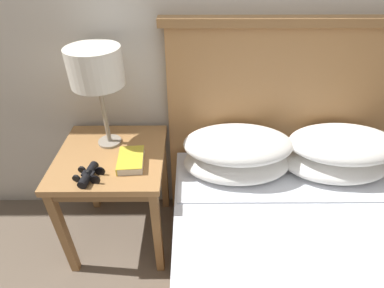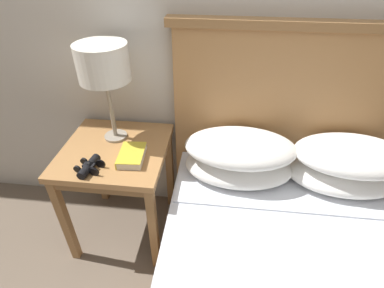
{
  "view_description": "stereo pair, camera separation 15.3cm",
  "coord_description": "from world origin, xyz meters",
  "px_view_note": "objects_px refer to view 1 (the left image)",
  "views": [
    {
      "loc": [
        -0.23,
        -0.65,
        1.66
      ],
      "look_at": [
        -0.22,
        0.6,
        0.77
      ],
      "focal_mm": 28.0,
      "sensor_mm": 36.0,
      "label": 1
    },
    {
      "loc": [
        -0.08,
        -0.64,
        1.66
      ],
      "look_at": [
        -0.22,
        0.6,
        0.77
      ],
      "focal_mm": 28.0,
      "sensor_mm": 36.0,
      "label": 2
    }
  ],
  "objects_px": {
    "table_lamp": "(96,69)",
    "binoculars_pair": "(89,175)",
    "bed": "(306,275)",
    "nightstand": "(113,167)",
    "book_on_nightstand": "(130,160)"
  },
  "relations": [
    {
      "from": "table_lamp",
      "to": "binoculars_pair",
      "type": "bearing_deg",
      "value": -96.69
    },
    {
      "from": "bed",
      "to": "table_lamp",
      "type": "height_order",
      "value": "bed"
    },
    {
      "from": "bed",
      "to": "binoculars_pair",
      "type": "bearing_deg",
      "value": 163.61
    },
    {
      "from": "nightstand",
      "to": "table_lamp",
      "type": "xyz_separation_m",
      "value": [
        -0.02,
        0.11,
        0.53
      ]
    },
    {
      "from": "nightstand",
      "to": "bed",
      "type": "distance_m",
      "value": 1.14
    },
    {
      "from": "nightstand",
      "to": "bed",
      "type": "height_order",
      "value": "bed"
    },
    {
      "from": "nightstand",
      "to": "book_on_nightstand",
      "type": "height_order",
      "value": "book_on_nightstand"
    },
    {
      "from": "table_lamp",
      "to": "book_on_nightstand",
      "type": "height_order",
      "value": "table_lamp"
    },
    {
      "from": "bed",
      "to": "book_on_nightstand",
      "type": "bearing_deg",
      "value": 153.95
    },
    {
      "from": "bed",
      "to": "book_on_nightstand",
      "type": "xyz_separation_m",
      "value": [
        -0.86,
        0.42,
        0.37
      ]
    },
    {
      "from": "book_on_nightstand",
      "to": "binoculars_pair",
      "type": "relative_size",
      "value": 1.25
    },
    {
      "from": "nightstand",
      "to": "binoculars_pair",
      "type": "height_order",
      "value": "binoculars_pair"
    },
    {
      "from": "binoculars_pair",
      "to": "bed",
      "type": "bearing_deg",
      "value": -16.39
    },
    {
      "from": "bed",
      "to": "binoculars_pair",
      "type": "height_order",
      "value": "bed"
    },
    {
      "from": "nightstand",
      "to": "table_lamp",
      "type": "bearing_deg",
      "value": 102.74
    }
  ]
}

